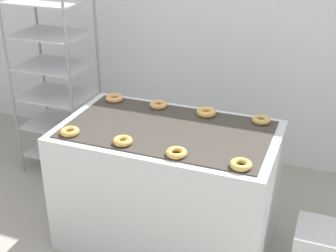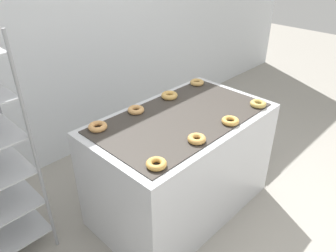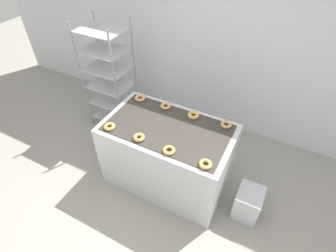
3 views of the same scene
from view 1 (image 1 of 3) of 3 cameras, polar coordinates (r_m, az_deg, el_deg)
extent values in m
cube|color=silver|center=(4.30, 7.07, 13.53)|extent=(8.00, 0.05, 2.80)
cube|color=silver|center=(3.38, 0.00, -7.37)|extent=(1.48, 0.87, 0.91)
cube|color=#38332D|center=(3.15, 0.00, -0.39)|extent=(1.36, 0.77, 0.01)
cube|color=#262628|center=(2.86, 4.86, -9.96)|extent=(0.12, 0.07, 0.10)
cylinder|color=gray|center=(4.27, -18.59, 4.53)|extent=(0.02, 0.02, 1.70)
cylinder|color=gray|center=(3.93, -11.67, 3.55)|extent=(0.02, 0.02, 1.70)
cylinder|color=gray|center=(4.62, -15.01, 6.59)|extent=(0.02, 0.02, 1.70)
cylinder|color=gray|center=(4.30, -8.39, 5.81)|extent=(0.02, 0.02, 1.70)
cube|color=#B7BABF|center=(4.55, -12.60, -2.82)|extent=(0.60, 0.47, 0.01)
cube|color=#B7BABF|center=(4.42, -12.95, 0.34)|extent=(0.60, 0.47, 0.01)
cube|color=#B7BABF|center=(4.31, -13.31, 3.68)|extent=(0.60, 0.47, 0.01)
cube|color=#B7BABF|center=(4.22, -13.69, 7.18)|extent=(0.60, 0.47, 0.01)
cube|color=#B7BABF|center=(4.14, -14.10, 10.82)|extent=(0.60, 0.47, 0.01)
cube|color=#B7BABF|center=(4.08, -14.52, 14.58)|extent=(0.60, 0.47, 0.01)
cube|color=silver|center=(3.36, 17.48, -14.49)|extent=(0.28, 0.33, 0.39)
torus|color=gold|center=(3.13, -11.89, -0.67)|extent=(0.13, 0.13, 0.04)
torus|color=#D59C4E|center=(2.96, -5.54, -1.83)|extent=(0.13, 0.13, 0.04)
torus|color=gold|center=(2.82, 1.04, -3.27)|extent=(0.13, 0.13, 0.04)
torus|color=tan|center=(2.73, 8.87, -4.66)|extent=(0.13, 0.13, 0.04)
torus|color=tan|center=(3.61, -6.54, 3.41)|extent=(0.14, 0.14, 0.04)
torus|color=tan|center=(3.47, -1.18, 2.61)|extent=(0.13, 0.13, 0.04)
torus|color=tan|center=(3.35, 4.70, 1.69)|extent=(0.14, 0.14, 0.04)
torus|color=tan|center=(3.29, 11.30, 0.75)|extent=(0.13, 0.13, 0.04)
camera|label=2|loc=(2.92, -47.15, 14.59)|focal=35.00mm
camera|label=3|loc=(0.90, 35.35, 61.99)|focal=28.00mm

